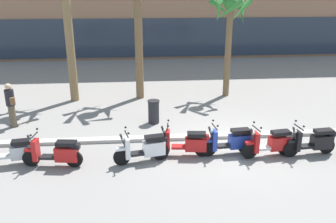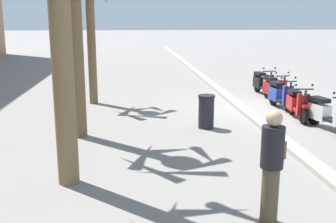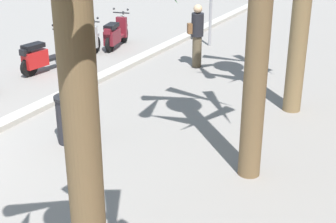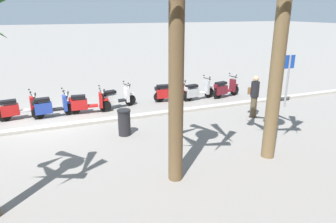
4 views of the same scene
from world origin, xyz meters
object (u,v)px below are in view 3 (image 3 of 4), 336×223
Objects in this scene: scooter_maroon_tail_end at (115,34)px; scooter_silver_mid_front at (82,45)px; litter_bin at (68,119)px; scooter_red_last_in_row at (43,55)px; pedestrian_strolling_near_curb at (197,34)px.

scooter_maroon_tail_end is 1.55m from scooter_silver_mid_front.
litter_bin is (4.51, 3.18, 0.04)m from scooter_silver_mid_front.
scooter_red_last_in_row is 1.96× the size of litter_bin.
litter_bin is (3.11, 3.41, 0.03)m from scooter_red_last_in_row.
pedestrian_strolling_near_curb is (0.54, 3.13, 0.49)m from scooter_maroon_tail_end.
scooter_maroon_tail_end is at bearing -99.75° from pedestrian_strolling_near_curb.
pedestrian_strolling_near_curb is (-1.01, 3.24, 0.50)m from scooter_silver_mid_front.
scooter_silver_mid_front is 0.98× the size of scooter_red_last_in_row.
pedestrian_strolling_near_curb is at bearing 107.35° from scooter_silver_mid_front.
scooter_silver_mid_front reaches higher than litter_bin.
scooter_maroon_tail_end is 0.95× the size of scooter_silver_mid_front.
scooter_red_last_in_row is at bearing -132.36° from litter_bin.
pedestrian_strolling_near_curb is 5.54m from litter_bin.
scooter_maroon_tail_end and scooter_silver_mid_front have the same top height.
scooter_maroon_tail_end and scooter_red_last_in_row have the same top height.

